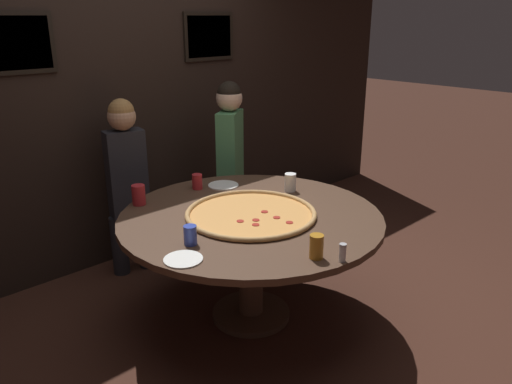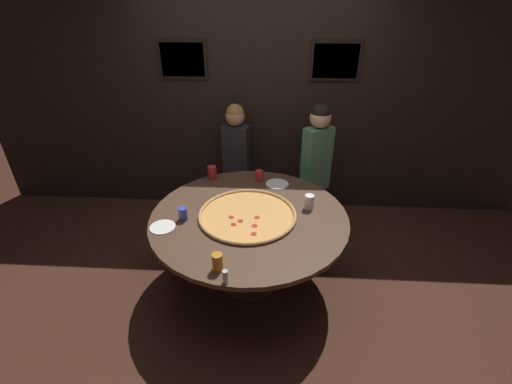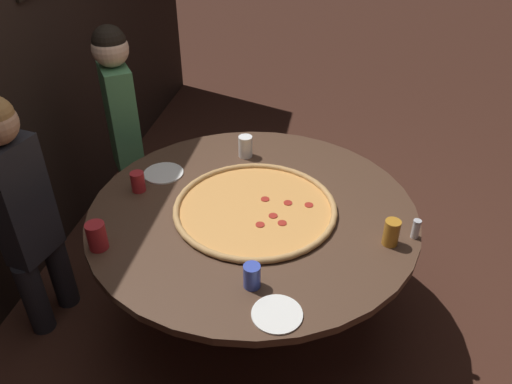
{
  "view_description": "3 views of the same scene",
  "coord_description": "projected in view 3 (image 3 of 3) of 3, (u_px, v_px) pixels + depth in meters",
  "views": [
    {
      "loc": [
        -1.97,
        -2.14,
        1.92
      ],
      "look_at": [
        -0.01,
        -0.06,
        0.91
      ],
      "focal_mm": 35.0,
      "sensor_mm": 36.0,
      "label": 1
    },
    {
      "loc": [
        0.2,
        -2.38,
        2.34
      ],
      "look_at": [
        0.05,
        0.07,
        0.92
      ],
      "focal_mm": 24.0,
      "sensor_mm": 36.0,
      "label": 2
    },
    {
      "loc": [
        -1.99,
        -0.37,
        2.24
      ],
      "look_at": [
        -0.08,
        -0.03,
        0.9
      ],
      "focal_mm": 35.0,
      "sensor_mm": 36.0,
      "label": 3
    }
  ],
  "objects": [
    {
      "name": "drink_cup_far_left",
      "position": [
        391.0,
        233.0,
        2.26
      ],
      "size": [
        0.07,
        0.07,
        0.13
      ],
      "primitive_type": "cylinder",
      "color": "#BC7A23",
      "rests_on": "dining_table"
    },
    {
      "name": "drink_cup_near_left",
      "position": [
        138.0,
        182.0,
        2.62
      ],
      "size": [
        0.07,
        0.07,
        0.11
      ],
      "primitive_type": "cylinder",
      "color": "#B22328",
      "rests_on": "dining_table"
    },
    {
      "name": "diner_side_right",
      "position": [
        123.0,
        124.0,
        3.13
      ],
      "size": [
        0.37,
        0.31,
        1.43
      ],
      "rotation": [
        0.0,
        0.0,
        -2.55
      ],
      "color": "#232328",
      "rests_on": "ground_plane"
    },
    {
      "name": "drink_cup_front_edge",
      "position": [
        252.0,
        276.0,
        2.04
      ],
      "size": [
        0.07,
        0.07,
        0.11
      ],
      "primitive_type": "cylinder",
      "color": "#384CB7",
      "rests_on": "dining_table"
    },
    {
      "name": "drink_cup_by_shaker",
      "position": [
        97.0,
        236.0,
        2.23
      ],
      "size": [
        0.09,
        0.09,
        0.13
      ],
      "primitive_type": "cylinder",
      "color": "#B22328",
      "rests_on": "dining_table"
    },
    {
      "name": "diner_centre_back",
      "position": [
        22.0,
        207.0,
        2.47
      ],
      "size": [
        0.36,
        0.2,
        1.36
      ],
      "rotation": [
        0.0,
        0.0,
        2.94
      ],
      "color": "#232328",
      "rests_on": "ground_plane"
    },
    {
      "name": "condiment_shaker",
      "position": [
        416.0,
        229.0,
        2.3
      ],
      "size": [
        0.04,
        0.04,
        0.1
      ],
      "color": "silver",
      "rests_on": "dining_table"
    },
    {
      "name": "drink_cup_near_right",
      "position": [
        245.0,
        146.0,
        2.91
      ],
      "size": [
        0.08,
        0.08,
        0.13
      ],
      "primitive_type": "cylinder",
      "color": "white",
      "rests_on": "dining_table"
    },
    {
      "name": "white_plate_left_side",
      "position": [
        164.0,
        173.0,
        2.78
      ],
      "size": [
        0.22,
        0.22,
        0.01
      ],
      "primitive_type": "cylinder",
      "color": "white",
      "rests_on": "dining_table"
    },
    {
      "name": "ground_plane",
      "position": [
        253.0,
        309.0,
        2.94
      ],
      "size": [
        24.0,
        24.0,
        0.0
      ],
      "primitive_type": "plane",
      "color": "#422319"
    },
    {
      "name": "white_plate_near_front",
      "position": [
        277.0,
        314.0,
        1.94
      ],
      "size": [
        0.2,
        0.2,
        0.01
      ],
      "primitive_type": "cylinder",
      "color": "white",
      "rests_on": "dining_table"
    },
    {
      "name": "giant_pizza",
      "position": [
        255.0,
        208.0,
        2.5
      ],
      "size": [
        0.82,
        0.82,
        0.03
      ],
      "color": "#E0994C",
      "rests_on": "dining_table"
    },
    {
      "name": "dining_table",
      "position": [
        253.0,
        227.0,
        2.59
      ],
      "size": [
        1.66,
        1.66,
        0.74
      ],
      "color": "#4C3323",
      "rests_on": "ground_plane"
    }
  ]
}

